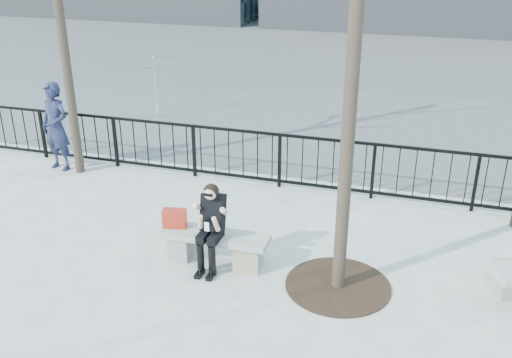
% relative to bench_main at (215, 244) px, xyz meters
% --- Properties ---
extents(ground, '(120.00, 120.00, 0.00)m').
position_rel_bench_main_xyz_m(ground, '(0.00, 0.00, -0.30)').
color(ground, gray).
rests_on(ground, ground).
extents(street_surface, '(60.00, 23.00, 0.01)m').
position_rel_bench_main_xyz_m(street_surface, '(0.00, 15.00, -0.30)').
color(street_surface, '#474747').
rests_on(street_surface, ground).
extents(railing, '(14.00, 0.06, 1.10)m').
position_rel_bench_main_xyz_m(railing, '(0.00, 3.00, 0.25)').
color(railing, black).
rests_on(railing, ground).
extents(tree_grate, '(1.50, 1.50, 0.02)m').
position_rel_bench_main_xyz_m(tree_grate, '(1.90, -0.10, -0.29)').
color(tree_grate, black).
rests_on(tree_grate, ground).
extents(bench_main, '(1.65, 0.46, 0.49)m').
position_rel_bench_main_xyz_m(bench_main, '(0.00, 0.00, 0.00)').
color(bench_main, gray).
rests_on(bench_main, ground).
extents(seated_woman, '(0.50, 0.64, 1.34)m').
position_rel_bench_main_xyz_m(seated_woman, '(0.00, -0.16, 0.37)').
color(seated_woman, black).
rests_on(seated_woman, ground).
extents(handbag, '(0.38, 0.23, 0.29)m').
position_rel_bench_main_xyz_m(handbag, '(-0.66, 0.02, 0.33)').
color(handbag, '#B02615').
rests_on(handbag, bench_main).
extents(shopping_bag, '(0.40, 0.23, 0.35)m').
position_rel_bench_main_xyz_m(shopping_bag, '(0.54, -0.17, -0.12)').
color(shopping_bag, beige).
rests_on(shopping_bag, ground).
extents(standing_man, '(0.75, 0.57, 1.86)m').
position_rel_bench_main_xyz_m(standing_man, '(-4.48, 2.54, 0.63)').
color(standing_man, black).
rests_on(standing_man, ground).
extents(vendor_umbrella, '(2.17, 2.20, 1.70)m').
position_rel_bench_main_xyz_m(vendor_umbrella, '(-4.19, 6.46, 0.55)').
color(vendor_umbrella, '#CEDE31').
rests_on(vendor_umbrella, ground).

